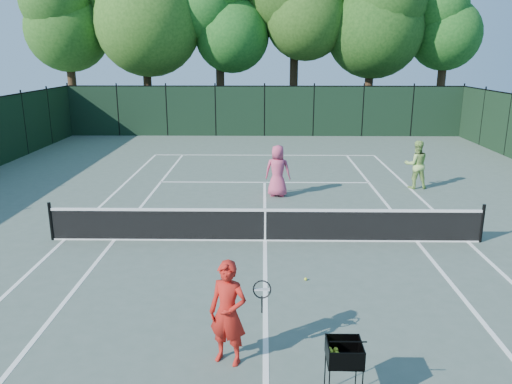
{
  "coord_description": "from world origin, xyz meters",
  "views": [
    {
      "loc": [
        -0.05,
        -12.69,
        4.9
      ],
      "look_at": [
        -0.26,
        1.0,
        1.1
      ],
      "focal_mm": 35.0,
      "sensor_mm": 36.0,
      "label": 1
    }
  ],
  "objects_px": {
    "ball_hopper": "(344,353)",
    "loose_ball_midcourt": "(306,279)",
    "player_pink": "(278,171)",
    "player_green": "(416,164)",
    "coach": "(228,313)"
  },
  "relations": [
    {
      "from": "coach",
      "to": "ball_hopper",
      "type": "distance_m",
      "value": 1.97
    },
    {
      "from": "coach",
      "to": "loose_ball_midcourt",
      "type": "height_order",
      "value": "coach"
    },
    {
      "from": "coach",
      "to": "loose_ball_midcourt",
      "type": "xyz_separation_m",
      "value": [
        1.51,
        3.06,
        -0.85
      ]
    },
    {
      "from": "player_green",
      "to": "loose_ball_midcourt",
      "type": "bearing_deg",
      "value": 58.1
    },
    {
      "from": "coach",
      "to": "loose_ball_midcourt",
      "type": "relative_size",
      "value": 25.97
    },
    {
      "from": "coach",
      "to": "player_pink",
      "type": "distance_m",
      "value": 10.01
    },
    {
      "from": "player_pink",
      "to": "player_green",
      "type": "bearing_deg",
      "value": -158.09
    },
    {
      "from": "coach",
      "to": "player_pink",
      "type": "height_order",
      "value": "player_pink"
    },
    {
      "from": "player_pink",
      "to": "player_green",
      "type": "height_order",
      "value": "player_pink"
    },
    {
      "from": "player_pink",
      "to": "coach",
      "type": "bearing_deg",
      "value": 92.9
    },
    {
      "from": "player_pink",
      "to": "loose_ball_midcourt",
      "type": "relative_size",
      "value": 27.03
    },
    {
      "from": "coach",
      "to": "player_green",
      "type": "bearing_deg",
      "value": 81.63
    },
    {
      "from": "ball_hopper",
      "to": "loose_ball_midcourt",
      "type": "height_order",
      "value": "ball_hopper"
    },
    {
      "from": "player_pink",
      "to": "player_green",
      "type": "relative_size",
      "value": 1.01
    },
    {
      "from": "player_pink",
      "to": "ball_hopper",
      "type": "bearing_deg",
      "value": 102.44
    }
  ]
}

